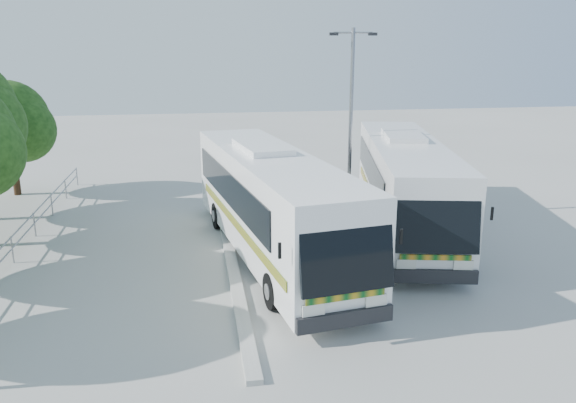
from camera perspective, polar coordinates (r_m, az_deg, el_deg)
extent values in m
plane|color=#AAAAA5|center=(19.05, 1.57, -7.70)|extent=(100.00, 100.00, 0.00)
cube|color=#B2B2AD|center=(20.59, -5.83, -5.73)|extent=(0.40, 16.00, 0.15)
cylinder|color=gray|center=(23.12, -25.67, -2.55)|extent=(0.06, 22.00, 0.06)
cylinder|color=gray|center=(23.24, -25.56, -3.49)|extent=(0.06, 22.00, 0.06)
cylinder|color=gray|center=(32.63, -20.97, 2.02)|extent=(0.06, 0.06, 1.00)
cylinder|color=#382314|center=(32.44, -26.02, 3.01)|extent=(0.36, 0.36, 2.77)
sphere|color=#16330E|center=(32.07, -26.55, 7.41)|extent=(4.03, 4.03, 4.03)
sphere|color=#16330E|center=(31.43, -25.39, 6.59)|extent=(3.28, 3.28, 3.28)
cube|color=white|center=(20.41, -1.74, 0.08)|extent=(4.78, 13.57, 3.38)
cube|color=black|center=(14.31, 6.00, -5.02)|extent=(2.60, 0.89, 2.15)
cube|color=black|center=(20.59, -6.04, 1.33)|extent=(1.69, 10.52, 1.22)
cube|color=black|center=(21.35, 1.36, 1.91)|extent=(1.69, 10.52, 1.22)
cube|color=#0B521C|center=(19.94, -5.35, -2.27)|extent=(1.81, 11.40, 0.31)
cylinder|color=black|center=(16.69, -1.54, -9.08)|extent=(0.50, 1.15, 1.11)
cylinder|color=black|center=(17.51, 6.40, -7.96)|extent=(0.50, 1.15, 1.11)
cylinder|color=black|center=(24.07, -7.16, -1.43)|extent=(0.50, 1.15, 1.11)
cylinder|color=black|center=(24.65, -1.44, -0.91)|extent=(0.50, 1.15, 1.11)
cube|color=silver|center=(23.93, 11.77, 1.98)|extent=(5.51, 13.42, 3.34)
cube|color=black|center=(17.55, 15.01, -1.71)|extent=(2.57, 1.03, 2.13)
cube|color=black|center=(24.30, 8.35, 3.34)|extent=(2.32, 10.27, 1.20)
cube|color=black|center=(24.72, 14.78, 3.20)|extent=(2.32, 10.27, 1.20)
cube|color=#0C5A1A|center=(23.59, 8.45, 0.37)|extent=(2.49, 11.13, 0.31)
cylinder|color=black|center=(20.13, 9.83, -4.95)|extent=(0.56, 1.14, 1.09)
cylinder|color=black|center=(20.58, 16.71, -4.94)|extent=(0.56, 1.14, 1.09)
cylinder|color=black|center=(27.72, 7.94, 0.78)|extent=(0.56, 1.14, 1.09)
cylinder|color=black|center=(28.05, 12.98, 0.70)|extent=(0.56, 1.14, 1.09)
cylinder|color=gray|center=(24.76, 6.37, 7.55)|extent=(0.18, 0.18, 8.26)
cylinder|color=gray|center=(24.54, 6.65, 16.67)|extent=(1.65, 0.19, 0.08)
cube|color=black|center=(24.37, 4.67, 16.60)|extent=(0.37, 0.21, 0.12)
cube|color=black|center=(24.73, 8.60, 16.47)|extent=(0.37, 0.21, 0.12)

